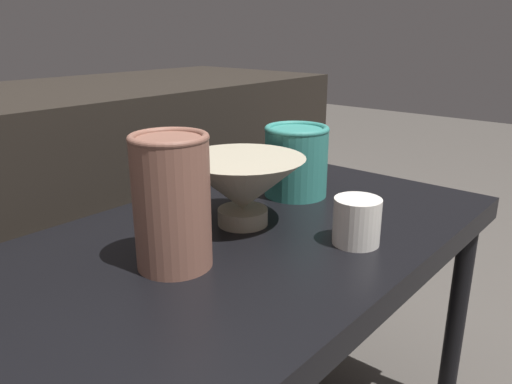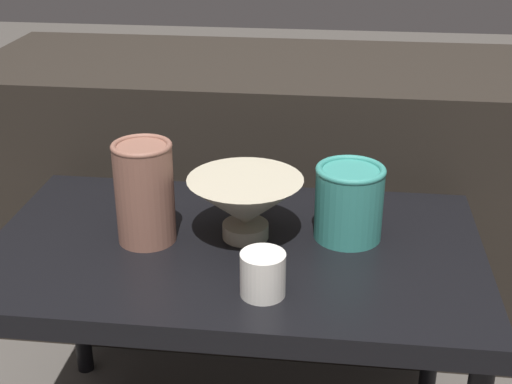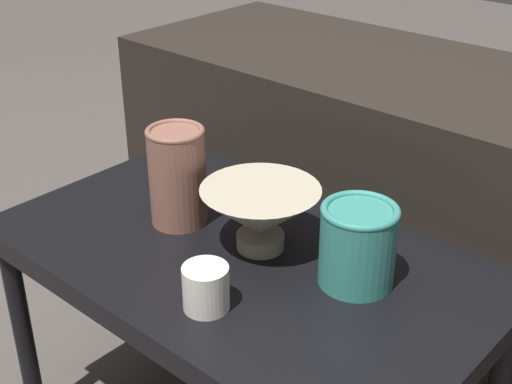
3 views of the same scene
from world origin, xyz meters
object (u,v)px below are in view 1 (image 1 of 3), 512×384
bowl (243,185)px  vase_textured_left (174,201)px  vase_colorful_right (296,160)px  cup (357,221)px

bowl → vase_textured_left: (-0.17, -0.03, 0.03)m
bowl → vase_colorful_right: bearing=7.6°
bowl → vase_textured_left: 0.17m
vase_textured_left → cup: 0.27m
vase_colorful_right → cup: bearing=-122.1°
bowl → vase_textured_left: bearing=-169.1°
vase_textured_left → cup: vase_textured_left is taller
bowl → vase_textured_left: vase_textured_left is taller
vase_textured_left → vase_colorful_right: vase_textured_left is taller
cup → vase_textured_left: bearing=146.3°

